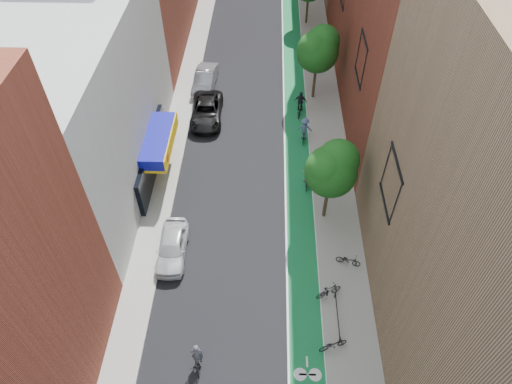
# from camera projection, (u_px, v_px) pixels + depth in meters

# --- Properties ---
(ground) EXTENTS (160.00, 160.00, 0.00)m
(ground) POSITION_uv_depth(u_px,v_px,m) (234.00, 354.00, 24.94)
(ground) COLOR black
(ground) RESTS_ON ground
(bike_lane) EXTENTS (2.00, 68.00, 0.01)m
(bike_lane) POSITION_uv_depth(u_px,v_px,m) (294.00, 85.00, 42.59)
(bike_lane) COLOR #137031
(bike_lane) RESTS_ON ground
(sidewalk_left) EXTENTS (2.00, 68.00, 0.15)m
(sidewalk_left) POSITION_uv_depth(u_px,v_px,m) (188.00, 82.00, 42.75)
(sidewalk_left) COLOR gray
(sidewalk_left) RESTS_ON ground
(sidewalk_right) EXTENTS (3.00, 68.00, 0.15)m
(sidewalk_right) POSITION_uv_depth(u_px,v_px,m) (321.00, 85.00, 42.49)
(sidewalk_right) COLOR gray
(sidewalk_right) RESTS_ON ground
(building_left_white) EXTENTS (8.00, 20.00, 12.00)m
(building_left_white) POSITION_uv_depth(u_px,v_px,m) (79.00, 107.00, 30.34)
(building_left_white) COLOR silver
(building_left_white) RESTS_ON ground
(building_right_near_tan) EXTENTS (8.00, 20.00, 18.00)m
(building_right_near_tan) POSITION_uv_depth(u_px,v_px,m) (509.00, 228.00, 19.47)
(building_right_near_tan) COLOR #8C6B4C
(building_right_near_tan) RESTS_ON ground
(tree_near) EXTENTS (3.40, 3.36, 6.42)m
(tree_near) POSITION_uv_depth(u_px,v_px,m) (332.00, 168.00, 28.25)
(tree_near) COLOR #332619
(tree_near) RESTS_ON ground
(tree_mid) EXTENTS (3.55, 3.53, 6.74)m
(tree_mid) POSITION_uv_depth(u_px,v_px,m) (318.00, 48.00, 37.63)
(tree_mid) COLOR #332619
(tree_mid) RESTS_ON ground
(parked_car_white) EXTENTS (1.89, 4.47, 1.51)m
(parked_car_white) POSITION_uv_depth(u_px,v_px,m) (172.00, 247.00, 28.95)
(parked_car_white) COLOR silver
(parked_car_white) RESTS_ON ground
(parked_car_black) EXTENTS (2.70, 5.60, 1.54)m
(parked_car_black) POSITION_uv_depth(u_px,v_px,m) (207.00, 111.00, 38.60)
(parked_car_black) COLOR black
(parked_car_black) RESTS_ON ground
(parked_car_silver) EXTENTS (2.10, 5.06, 1.63)m
(parked_car_silver) POSITION_uv_depth(u_px,v_px,m) (205.00, 80.00, 41.74)
(parked_car_silver) COLOR gray
(parked_car_silver) RESTS_ON ground
(cyclist_lead) EXTENTS (0.74, 1.59, 2.08)m
(cyclist_lead) POSITION_uv_depth(u_px,v_px,m) (198.00, 358.00, 24.03)
(cyclist_lead) COLOR black
(cyclist_lead) RESTS_ON ground
(cyclist_lane_near) EXTENTS (0.92, 1.83, 2.08)m
(cyclist_lane_near) POSITION_uv_depth(u_px,v_px,m) (307.00, 176.00, 33.14)
(cyclist_lane_near) COLOR black
(cyclist_lane_near) RESTS_ON ground
(cyclist_lane_mid) EXTENTS (1.13, 1.98, 2.16)m
(cyclist_lane_mid) POSITION_uv_depth(u_px,v_px,m) (300.00, 106.00, 39.01)
(cyclist_lane_mid) COLOR black
(cyclist_lane_mid) RESTS_ON ground
(cyclist_lane_far) EXTENTS (1.26, 1.57, 2.17)m
(cyclist_lane_far) POSITION_uv_depth(u_px,v_px,m) (304.00, 130.00, 36.44)
(cyclist_lane_far) COLOR black
(cyclist_lane_far) RESTS_ON ground
(parked_bike_near) EXTENTS (1.74, 1.11, 0.86)m
(parked_bike_near) POSITION_uv_depth(u_px,v_px,m) (333.00, 344.00, 24.71)
(parked_bike_near) COLOR black
(parked_bike_near) RESTS_ON sidewalk_right
(parked_bike_mid) EXTENTS (1.72, 1.13, 1.01)m
(parked_bike_mid) POSITION_uv_depth(u_px,v_px,m) (329.00, 291.00, 26.88)
(parked_bike_mid) COLOR black
(parked_bike_mid) RESTS_ON sidewalk_right
(parked_bike_far) EXTENTS (1.64, 0.93, 0.82)m
(parked_bike_far) POSITION_uv_depth(u_px,v_px,m) (348.00, 260.00, 28.49)
(parked_bike_far) COLOR black
(parked_bike_far) RESTS_ON sidewalk_right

